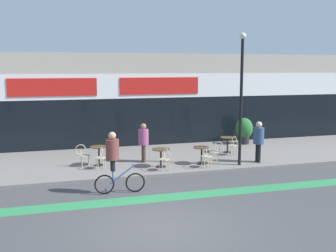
# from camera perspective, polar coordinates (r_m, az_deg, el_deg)

# --- Properties ---
(ground_plane) EXTENTS (120.00, 120.00, 0.00)m
(ground_plane) POSITION_cam_1_polar(r_m,az_deg,el_deg) (10.29, -1.15, -14.59)
(ground_plane) COLOR #424244
(sidewalk_slab) EXTENTS (40.00, 5.50, 0.12)m
(sidewalk_slab) POSITION_cam_1_polar(r_m,az_deg,el_deg) (17.06, -7.29, -5.05)
(sidewalk_slab) COLOR slate
(sidewalk_slab) RESTS_ON ground
(storefront_facade) EXTENTS (40.00, 4.06, 4.73)m
(storefront_facade) POSITION_cam_1_polar(r_m,az_deg,el_deg) (21.32, -9.26, 3.89)
(storefront_facade) COLOR #B2A899
(storefront_facade) RESTS_ON ground
(bike_lane_stripe) EXTENTS (36.00, 0.70, 0.01)m
(bike_lane_stripe) POSITION_cam_1_polar(r_m,az_deg,el_deg) (12.33, -3.81, -10.61)
(bike_lane_stripe) COLOR #2D844C
(bike_lane_stripe) RESTS_ON ground
(bistro_table_0) EXTENTS (0.71, 0.71, 0.78)m
(bistro_table_0) POSITION_cam_1_polar(r_m,az_deg,el_deg) (16.04, -9.99, -3.73)
(bistro_table_0) COLOR black
(bistro_table_0) RESTS_ON sidewalk_slab
(bistro_table_1) EXTENTS (0.72, 0.72, 0.73)m
(bistro_table_1) POSITION_cam_1_polar(r_m,az_deg,el_deg) (15.57, -1.04, -4.10)
(bistro_table_1) COLOR black
(bistro_table_1) RESTS_ON sidewalk_slab
(bistro_table_2) EXTENTS (0.71, 0.71, 0.71)m
(bistro_table_2) POSITION_cam_1_polar(r_m,az_deg,el_deg) (16.09, 4.90, -3.76)
(bistro_table_2) COLOR black
(bistro_table_2) RESTS_ON sidewalk_slab
(bistro_table_3) EXTENTS (0.68, 0.68, 0.72)m
(bistro_table_3) POSITION_cam_1_polar(r_m,az_deg,el_deg) (18.40, 8.63, -2.25)
(bistro_table_3) COLOR black
(bistro_table_3) RESTS_ON sidewalk_slab
(cafe_chair_0_near) EXTENTS (0.45, 0.60, 0.90)m
(cafe_chair_0_near) POSITION_cam_1_polar(r_m,az_deg,el_deg) (15.44, -9.71, -4.34)
(cafe_chair_0_near) COLOR beige
(cafe_chair_0_near) RESTS_ON sidewalk_slab
(cafe_chair_0_side) EXTENTS (0.58, 0.42, 0.90)m
(cafe_chair_0_side) POSITION_cam_1_polar(r_m,az_deg,el_deg) (15.99, -12.22, -3.96)
(cafe_chair_0_side) COLOR beige
(cafe_chair_0_side) RESTS_ON sidewalk_slab
(cafe_chair_1_near) EXTENTS (0.45, 0.60, 0.90)m
(cafe_chair_1_near) POSITION_cam_1_polar(r_m,az_deg,el_deg) (14.98, -0.40, -4.61)
(cafe_chair_1_near) COLOR beige
(cafe_chair_1_near) RESTS_ON sidewalk_slab
(cafe_chair_2_near) EXTENTS (0.40, 0.57, 0.90)m
(cafe_chair_2_near) POSITION_cam_1_polar(r_m,az_deg,el_deg) (15.52, 5.71, -4.19)
(cafe_chair_2_near) COLOR beige
(cafe_chair_2_near) RESTS_ON sidewalk_slab
(cafe_chair_2_side) EXTENTS (0.60, 0.45, 0.90)m
(cafe_chair_2_side) POSITION_cam_1_polar(r_m,az_deg,el_deg) (16.30, 6.98, -3.60)
(cafe_chair_2_side) COLOR beige
(cafe_chair_2_side) RESTS_ON sidewalk_slab
(cafe_chair_3_near) EXTENTS (0.42, 0.58, 0.90)m
(cafe_chair_3_near) POSITION_cam_1_polar(r_m,az_deg,el_deg) (17.84, 9.47, -2.60)
(cafe_chair_3_near) COLOR beige
(cafe_chair_3_near) RESTS_ON sidewalk_slab
(planter_pot) EXTENTS (0.90, 0.90, 1.34)m
(planter_pot) POSITION_cam_1_polar(r_m,az_deg,el_deg) (20.63, 10.97, -0.55)
(planter_pot) COLOR #232326
(planter_pot) RESTS_ON sidewalk_slab
(lamp_post) EXTENTS (0.26, 0.26, 5.25)m
(lamp_post) POSITION_cam_1_polar(r_m,az_deg,el_deg) (15.81, 10.60, 5.14)
(lamp_post) COLOR black
(lamp_post) RESTS_ON sidewalk_slab
(cyclist_1) EXTENTS (1.64, 0.50, 2.02)m
(cyclist_1) POSITION_cam_1_polar(r_m,az_deg,el_deg) (12.68, -7.81, -4.58)
(cyclist_1) COLOR black
(cyclist_1) RESTS_ON ground
(pedestrian_near_end) EXTENTS (0.42, 0.42, 1.63)m
(pedestrian_near_end) POSITION_cam_1_polar(r_m,az_deg,el_deg) (16.33, -3.58, -1.92)
(pedestrian_near_end) COLOR #4C3D2D
(pedestrian_near_end) RESTS_ON sidewalk_slab
(pedestrian_far_end) EXTENTS (0.48, 0.48, 1.71)m
(pedestrian_far_end) POSITION_cam_1_polar(r_m,az_deg,el_deg) (16.70, 13.01, -1.72)
(pedestrian_far_end) COLOR black
(pedestrian_far_end) RESTS_ON sidewalk_slab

